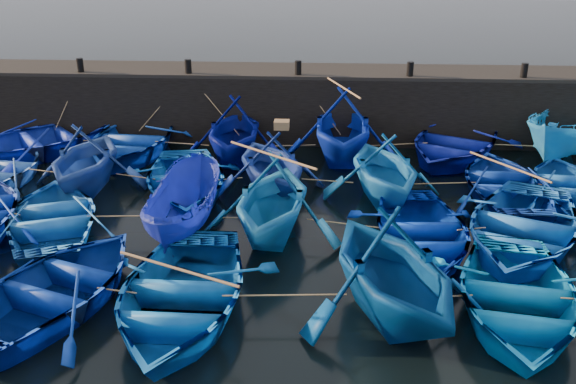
{
  "coord_description": "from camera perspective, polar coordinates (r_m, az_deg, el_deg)",
  "views": [
    {
      "loc": [
        0.95,
        -13.36,
        7.68
      ],
      "look_at": [
        0.0,
        3.2,
        0.7
      ],
      "focal_mm": 40.0,
      "sensor_mm": 36.0,
      "label": 1
    }
  ],
  "objects": [
    {
      "name": "ground",
      "position": [
        15.44,
        -0.68,
        -7.01
      ],
      "size": [
        120.0,
        120.0,
        0.0
      ],
      "primitive_type": "plane",
      "color": "black",
      "rests_on": "ground"
    },
    {
      "name": "quay_wall",
      "position": [
        24.73,
        0.98,
        7.74
      ],
      "size": [
        26.0,
        2.5,
        2.5
      ],
      "primitive_type": "cube",
      "color": "black",
      "rests_on": "ground"
    },
    {
      "name": "quay_top",
      "position": [
        24.42,
        1.0,
        10.71
      ],
      "size": [
        26.0,
        2.5,
        0.12
      ],
      "primitive_type": "cube",
      "color": "black",
      "rests_on": "quay_wall"
    },
    {
      "name": "bollard_0",
      "position": [
        25.11,
        -17.99,
        10.68
      ],
      "size": [
        0.24,
        0.24,
        0.5
      ],
      "primitive_type": "cylinder",
      "color": "black",
      "rests_on": "quay_top"
    },
    {
      "name": "bollard_1",
      "position": [
        23.98,
        -8.87,
        10.98
      ],
      "size": [
        0.24,
        0.24,
        0.5
      ],
      "primitive_type": "cylinder",
      "color": "black",
      "rests_on": "quay_top"
    },
    {
      "name": "bollard_2",
      "position": [
        23.48,
        0.91,
        10.99
      ],
      "size": [
        0.24,
        0.24,
        0.5
      ],
      "primitive_type": "cylinder",
      "color": "black",
      "rests_on": "quay_top"
    },
    {
      "name": "bollard_3",
      "position": [
        23.66,
        10.81,
        10.69
      ],
      "size": [
        0.24,
        0.24,
        0.5
      ],
      "primitive_type": "cylinder",
      "color": "black",
      "rests_on": "quay_top"
    },
    {
      "name": "bollard_4",
      "position": [
        24.5,
        20.26,
        10.11
      ],
      "size": [
        0.24,
        0.24,
        0.5
      ],
      "primitive_type": "cylinder",
      "color": "black",
      "rests_on": "quay_top"
    },
    {
      "name": "boat_0",
      "position": [
        24.47,
        -21.04,
        4.4
      ],
      "size": [
        6.85,
        6.69,
        1.16
      ],
      "primitive_type": "imported",
      "rotation": [
        0.0,
        0.0,
        2.29
      ],
      "color": "#0E2296",
      "rests_on": "ground"
    },
    {
      "name": "boat_1",
      "position": [
        23.41,
        -13.88,
        4.5
      ],
      "size": [
        4.5,
        5.97,
        1.17
      ],
      "primitive_type": "imported",
      "rotation": [
        0.0,
        0.0,
        -0.08
      ],
      "color": "#0A3594",
      "rests_on": "ground"
    },
    {
      "name": "boat_2",
      "position": [
        22.14,
        -4.81,
        5.56
      ],
      "size": [
        3.83,
        4.42,
        2.28
      ],
      "primitive_type": "imported",
      "rotation": [
        0.0,
        0.0,
        0.02
      ],
      "color": "#000A72",
      "rests_on": "ground"
    },
    {
      "name": "boat_3",
      "position": [
        22.15,
        4.83,
        5.94
      ],
      "size": [
        4.19,
        4.86,
        2.55
      ],
      "primitive_type": "imported",
      "rotation": [
        0.0,
        0.0,
        -0.0
      ],
      "color": "#0620A3",
      "rests_on": "ground"
    },
    {
      "name": "boat_4",
      "position": [
        23.23,
        14.51,
        4.3
      ],
      "size": [
        6.21,
        6.9,
        1.18
      ],
      "primitive_type": "imported",
      "rotation": [
        0.0,
        0.0,
        -0.48
      ],
      "color": "navy",
      "rests_on": "ground"
    },
    {
      "name": "boat_5",
      "position": [
        23.99,
        23.45,
        4.73
      ],
      "size": [
        4.52,
        5.37,
        2.0
      ],
      "primitive_type": "imported",
      "rotation": [
        0.0,
        0.0,
        -0.6
      ],
      "color": "blue",
      "rests_on": "ground"
    },
    {
      "name": "boat_6",
      "position": [
        22.16,
        -24.26,
        1.71
      ],
      "size": [
        3.75,
        4.82,
        0.92
      ],
      "primitive_type": "imported",
      "rotation": [
        0.0,
        0.0,
        3.0
      ],
      "color": "#2856B0",
      "rests_on": "ground"
    },
    {
      "name": "boat_7",
      "position": [
        20.53,
        -17.55,
        3.02
      ],
      "size": [
        3.63,
        4.2,
        2.19
      ],
      "primitive_type": "imported",
      "rotation": [
        0.0,
        0.0,
        3.13
      ],
      "color": "navy",
      "rests_on": "ground"
    },
    {
      "name": "boat_8",
      "position": [
        19.52,
        -9.19,
        1.0
      ],
      "size": [
        4.59,
        5.7,
        1.05
      ],
      "primitive_type": "imported",
      "rotation": [
        0.0,
        0.0,
        0.21
      ],
      "color": "#084FB9",
      "rests_on": "ground"
    },
    {
      "name": "boat_9",
      "position": [
        19.2,
        -1.45,
        2.64
      ],
      "size": [
        4.76,
        5.05,
        2.12
      ],
      "primitive_type": "imported",
      "rotation": [
        0.0,
        0.0,
        3.54
      ],
      "color": "navy",
      "rests_on": "ground"
    },
    {
      "name": "boat_10",
      "position": [
        19.02,
        8.6,
        2.28
      ],
      "size": [
        4.37,
        4.8,
        2.18
      ],
      "primitive_type": "imported",
      "rotation": [
        0.0,
        0.0,
        3.35
      ],
      "color": "blue",
      "rests_on": "ground"
    },
    {
      "name": "boat_11",
      "position": [
        20.1,
        18.84,
        0.68
      ],
      "size": [
        3.66,
        5.08,
        1.05
      ],
      "primitive_type": "imported",
      "rotation": [
        0.0,
        0.0,
        3.13
      ],
      "color": "navy",
      "rests_on": "ground"
    },
    {
      "name": "boat_12",
      "position": [
        20.64,
        24.0,
        0.38
      ],
      "size": [
        3.76,
        5.01,
        0.99
      ],
      "primitive_type": "imported",
      "rotation": [
        0.0,
        0.0,
        3.07
      ],
      "color": "#104FB2",
      "rests_on": "ground"
    },
    {
      "name": "boat_14",
      "position": [
        18.03,
        -20.12,
        -2.11
      ],
      "size": [
        4.95,
        5.79,
        1.01
      ],
      "primitive_type": "imported",
      "rotation": [
        0.0,
        0.0,
        3.49
      ],
      "color": "blue",
      "rests_on": "ground"
    },
    {
      "name": "boat_15",
      "position": [
        16.96,
        -9.34,
        -1.37
      ],
      "size": [
        1.83,
        4.31,
        1.64
      ],
      "primitive_type": "imported",
      "rotation": [
        0.0,
        0.0,
        3.08
      ],
      "color": "navy",
      "rests_on": "ground"
    },
    {
      "name": "boat_16",
      "position": [
        16.52,
        -1.42,
        -0.51
      ],
      "size": [
        4.18,
        4.71,
        2.28
      ],
      "primitive_type": "imported",
      "rotation": [
        0.0,
        0.0,
        -0.11
      ],
      "color": "blue",
      "rests_on": "ground"
    },
    {
      "name": "boat_17",
      "position": [
        16.55,
        11.75,
        -3.4
      ],
      "size": [
        3.76,
        5.05,
        1.01
      ],
      "primitive_type": "imported",
      "rotation": [
        0.0,
        0.0,
        0.06
      ],
      "color": "#00249D",
      "rests_on": "ground"
    },
    {
      "name": "boat_18",
      "position": [
        17.25,
        20.07,
        -2.95
      ],
      "size": [
        5.96,
        6.8,
        1.17
      ],
      "primitive_type": "imported",
      "rotation": [
        0.0,
        0.0,
        -0.41
      ],
      "color": "#0C4BAC",
      "rests_on": "ground"
    },
    {
      "name": "boat_21",
      "position": [
        14.62,
        -19.93,
        -8.0
      ],
      "size": [
        5.12,
        5.98,
        1.05
      ],
      "primitive_type": "imported",
      "rotation": [
        0.0,
        0.0,
        2.79
      ],
      "color": "navy",
      "rests_on": "ground"
    },
    {
      "name": "boat_22",
      "position": [
        13.66,
        -9.65,
        -8.92
      ],
      "size": [
        3.97,
        5.51,
        1.13
      ],
      "primitive_type": "imported",
      "rotation": [
        0.0,
        0.0,
        -0.01
      ],
      "color": "#084E9A",
      "rests_on": "ground"
    },
    {
      "name": "boat_23",
      "position": [
        13.27,
        9.26,
        -6.62
      ],
      "size": [
        5.45,
        5.81,
        2.45
      ],
      "primitive_type": "imported",
      "rotation": [
        0.0,
        0.0,
        0.38
      ],
      "color": "navy",
      "rests_on": "ground"
    },
    {
      "name": "boat_24",
      "position": [
        14.24,
        19.64,
        -8.79
      ],
      "size": [
        4.53,
        5.72,
        1.07
      ],
      "primitive_type": "imported",
      "rotation": [
        0.0,
        0.0,
        -0.17
      ],
      "color": "#0570CC",
      "rests_on": "ground"
    },
    {
      "name": "wooden_crate",
      "position": [
        18.8,
        -0.57,
        6.0
      ],
      "size": [
        0.44,
        0.39,
        0.24
      ],
      "primitive_type": "cube",
      "color": "brown",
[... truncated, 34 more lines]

